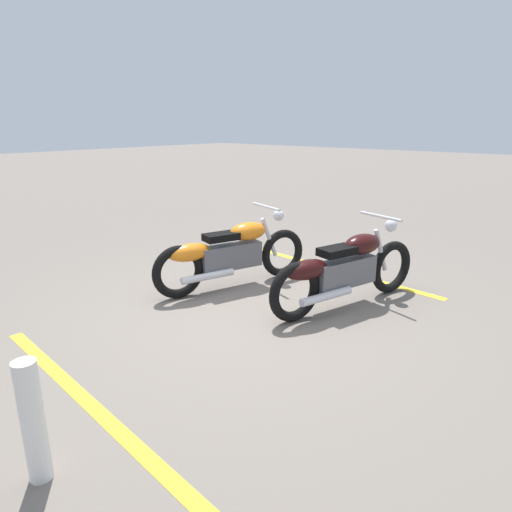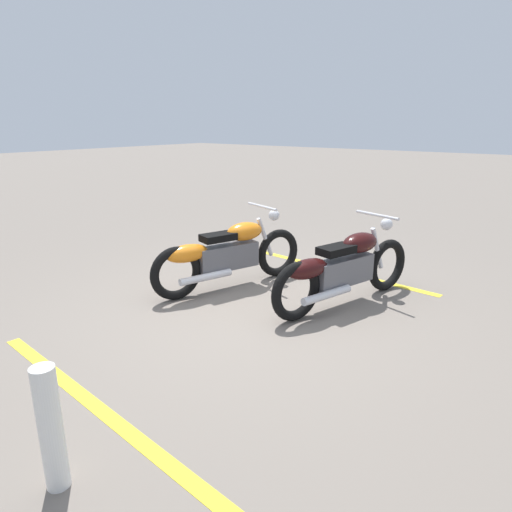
# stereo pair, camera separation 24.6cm
# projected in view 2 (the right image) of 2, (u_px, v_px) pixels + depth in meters

# --- Properties ---
(ground_plane) EXTENTS (60.00, 60.00, 0.00)m
(ground_plane) POSITION_uv_depth(u_px,v_px,m) (255.00, 310.00, 5.28)
(ground_plane) COLOR slate
(motorcycle_bright_foreground) EXTENTS (2.16, 0.84, 1.04)m
(motorcycle_bright_foreground) POSITION_uv_depth(u_px,v_px,m) (227.00, 254.00, 5.86)
(motorcycle_bright_foreground) COLOR black
(motorcycle_bright_foreground) RESTS_ON ground
(motorcycle_dark_foreground) EXTENTS (2.18, 0.80, 1.04)m
(motorcycle_dark_foreground) POSITION_uv_depth(u_px,v_px,m) (343.00, 268.00, 5.29)
(motorcycle_dark_foreground) COLOR black
(motorcycle_dark_foreground) RESTS_ON ground
(bollard_post) EXTENTS (0.14, 0.14, 0.80)m
(bollard_post) POSITION_uv_depth(u_px,v_px,m) (51.00, 429.00, 2.62)
(bollard_post) COLOR white
(bollard_post) RESTS_ON ground
(parking_stripe_near) EXTENTS (0.40, 3.20, 0.01)m
(parking_stripe_near) POSITION_uv_depth(u_px,v_px,m) (333.00, 269.00, 6.71)
(parking_stripe_near) COLOR yellow
(parking_stripe_near) RESTS_ON ground
(parking_stripe_mid) EXTENTS (0.40, 3.20, 0.01)m
(parking_stripe_mid) POSITION_uv_depth(u_px,v_px,m) (94.00, 405.00, 3.51)
(parking_stripe_mid) COLOR yellow
(parking_stripe_mid) RESTS_ON ground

